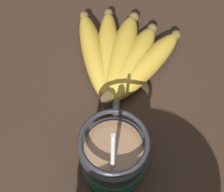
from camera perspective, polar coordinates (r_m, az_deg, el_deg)
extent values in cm
cube|color=#332319|center=(50.32, 3.33, -4.43)|extent=(101.44, 101.44, 2.59)
cylinder|color=#28282D|center=(41.96, 0.29, -11.53)|extent=(8.37, 8.37, 8.20)
cylinder|color=#195638|center=(42.40, 0.29, -11.74)|extent=(8.57, 8.57, 3.63)
torus|color=#28282D|center=(42.97, 0.67, -4.52)|extent=(5.88, 0.90, 5.88)
cylinder|color=#846042|center=(38.02, 0.32, -9.44)|extent=(7.17, 7.17, 0.40)
torus|color=#28282D|center=(36.10, 0.33, -8.23)|extent=(8.37, 8.37, 0.60)
cylinder|color=silver|center=(37.00, 0.09, -13.20)|extent=(2.89, 0.50, 13.96)
ellipsoid|color=silver|center=(43.99, 0.17, -14.45)|extent=(3.00, 2.00, 0.80)
cylinder|color=brown|center=(46.97, -0.91, -1.12)|extent=(2.00, 2.00, 3.00)
ellipsoid|color=gold|center=(52.14, 6.19, 5.53)|extent=(16.44, 13.77, 3.96)
sphere|color=brown|center=(57.21, 11.59, 10.87)|extent=(1.78, 1.78, 1.78)
ellipsoid|color=gold|center=(52.33, 3.80, 6.29)|extent=(16.77, 10.44, 4.16)
sphere|color=brown|center=(57.41, 7.35, 12.11)|extent=(1.87, 1.87, 1.87)
ellipsoid|color=gold|center=(53.05, 1.74, 7.55)|extent=(18.34, 7.43, 4.28)
sphere|color=brown|center=(58.93, 3.71, 14.17)|extent=(1.93, 1.93, 1.93)
ellipsoid|color=gold|center=(53.67, -0.75, 7.94)|extent=(18.81, 4.69, 3.74)
sphere|color=brown|center=(59.95, -0.64, 14.90)|extent=(1.68, 1.68, 1.68)
ellipsoid|color=gold|center=(53.49, -3.30, 7.65)|extent=(18.79, 8.85, 3.82)
sphere|color=brown|center=(59.64, -5.11, 14.41)|extent=(1.72, 1.72, 1.72)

